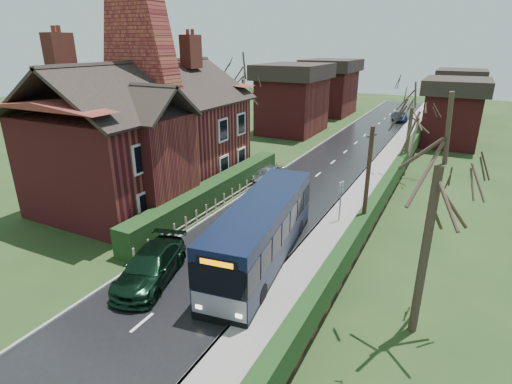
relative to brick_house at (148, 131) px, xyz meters
The scene contains 18 objects.
ground 10.87m from the brick_house, 28.67° to the right, with size 140.00×140.00×0.00m, color #2F431D.
road 11.07m from the brick_house, 30.89° to the left, with size 6.00×100.00×0.02m, color black.
pavement 14.64m from the brick_house, 21.92° to the left, with size 2.50×100.00×0.14m, color slate.
kerb_right 13.59m from the brick_house, 23.91° to the left, with size 0.12×100.00×0.14m, color gray.
kerb_left 8.85m from the brick_house, 42.59° to the left, with size 0.12×100.00×0.10m, color gray.
front_hedge 6.02m from the brick_house, ahead, with size 1.20×16.00×1.60m, color black.
picket_fence 6.83m from the brick_house, ahead, with size 0.10×16.00×0.90m, color tan, non-canonical shape.
right_wall_hedge 15.80m from the brick_house, 19.77° to the left, with size 0.60×50.00×1.80m.
brick_house is the anchor object (origin of this frame).
bus 12.00m from the brick_house, 23.58° to the right, with size 3.65×10.25×3.05m.
car_silver 9.07m from the brick_house, 44.07° to the left, with size 1.49×3.70×1.26m, color #B2B3B7.
car_green 11.61m from the brick_house, 49.60° to the right, with size 1.94×4.78×1.39m, color black.
car_distant 37.65m from the brick_house, 73.35° to the left, with size 1.34×3.85×1.27m, color black.
bus_stop_sign 13.07m from the brick_house, ahead, with size 0.19×0.37×2.55m.
telegraph_pole 14.62m from the brick_house, ahead, with size 0.30×0.78×6.18m.
tree_right_near 19.04m from the brick_house, 20.27° to the right, with size 4.13×4.13×8.92m.
tree_right_far 19.15m from the brick_house, 39.53° to the left, with size 3.90×3.90×7.53m.
tree_house_side 13.50m from the brick_house, 90.66° to the left, with size 4.18×4.18×9.50m.
Camera 1 is at (9.37, -14.89, 9.79)m, focal length 28.00 mm.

